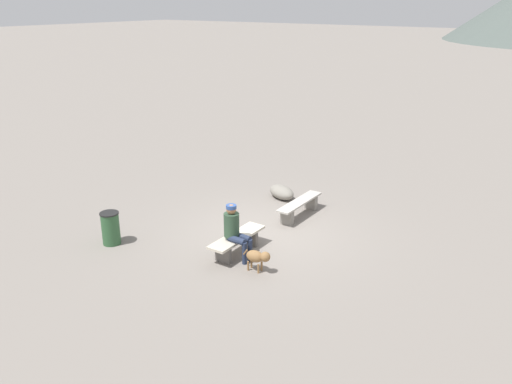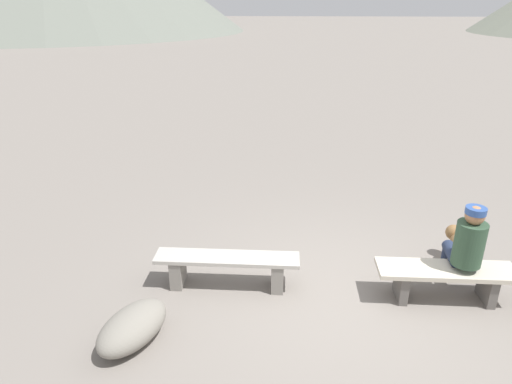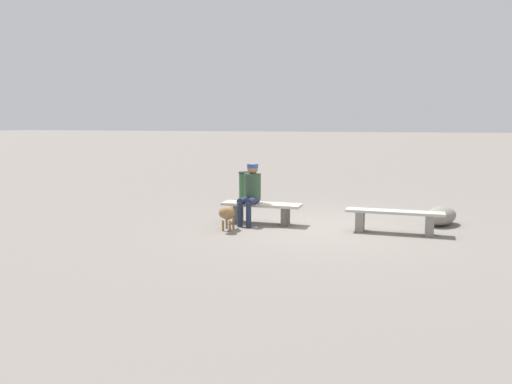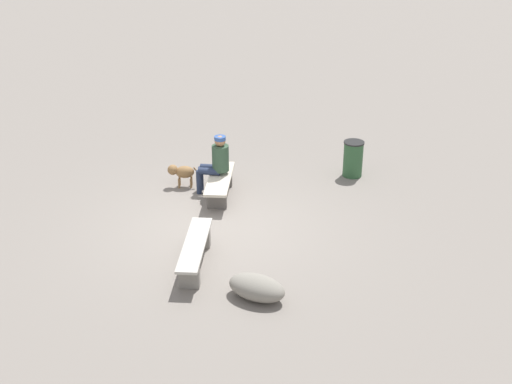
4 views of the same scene
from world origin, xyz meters
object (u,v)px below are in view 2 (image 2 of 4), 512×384
object	(u,v)px
bench_left	(227,266)
bench_right	(446,277)
dog	(458,241)
boulder	(133,327)
seated_person	(466,244)

from	to	relation	value
bench_left	bench_right	xyz separation A→B (m)	(2.74, -0.08, 0.02)
dog	boulder	distance (m)	4.50
seated_person	bench_left	bearing A→B (deg)	-176.18
bench_left	dog	bearing A→B (deg)	13.67
bench_right	seated_person	size ratio (longest dim) A/B	1.32
seated_person	boulder	world-z (taller)	seated_person
bench_left	dog	world-z (taller)	dog
boulder	bench_left	bearing A→B (deg)	51.74
dog	boulder	xyz separation A→B (m)	(-4.07, -1.93, -0.15)
bench_right	boulder	size ratio (longest dim) A/B	1.77
bench_left	boulder	size ratio (longest dim) A/B	1.94
boulder	dog	bearing A→B (deg)	25.43
bench_left	seated_person	distance (m)	2.98
bench_right	boulder	xyz separation A→B (m)	(-3.63, -1.05, -0.13)
bench_right	seated_person	world-z (taller)	seated_person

